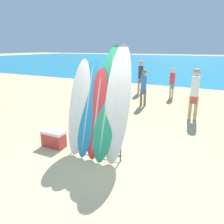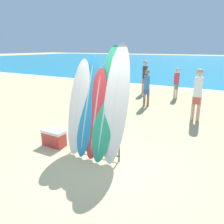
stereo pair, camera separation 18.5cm
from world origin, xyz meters
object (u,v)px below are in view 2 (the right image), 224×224
person_near_water (147,87)px  surfboard_rack (95,137)px  person_far_left (176,82)px  surfboard_slot_0 (79,107)px  person_mid_beach (198,93)px  surfboard_slot_2 (96,114)px  surfboard_slot_4 (116,105)px  person_far_right (145,76)px  cooler_box (54,138)px  surfboard_slot_3 (106,104)px  surfboard_slot_1 (87,107)px

person_near_water → surfboard_rack: bearing=71.5°
person_far_left → surfboard_slot_0: bearing=-153.1°
person_mid_beach → person_far_left: person_mid_beach is taller
person_mid_beach → surfboard_slot_2: bearing=-112.9°
surfboard_slot_4 → surfboard_slot_2: bearing=-173.8°
person_far_right → cooler_box: size_ratio=2.89×
person_far_right → surfboard_slot_3: bearing=83.1°
person_near_water → person_mid_beach: (2.21, -1.00, 0.12)m
surfboard_rack → surfboard_slot_2: size_ratio=0.63×
surfboard_slot_1 → surfboard_slot_2: size_ratio=1.12×
person_near_water → person_far_left: bearing=-134.9°
surfboard_rack → surfboard_slot_3: (0.24, 0.11, 0.82)m
surfboard_slot_3 → person_mid_beach: size_ratio=1.41×
surfboard_slot_3 → cooler_box: size_ratio=4.09×
surfboard_rack → surfboard_slot_1: 0.74m
surfboard_slot_4 → person_mid_beach: bearing=73.4°
person_far_left → person_far_right: person_far_right is taller
surfboard_slot_0 → person_mid_beach: bearing=61.1°
surfboard_slot_0 → person_far_left: surfboard_slot_0 is taller
surfboard_slot_3 → person_mid_beach: (1.39, 3.76, -0.29)m
surfboard_slot_4 → surfboard_slot_1: bearing=-178.8°
surfboard_rack → person_mid_beach: 4.24m
surfboard_rack → person_near_water: bearing=96.8°
surfboard_slot_0 → surfboard_slot_3: size_ratio=0.88×
surfboard_slot_3 → person_near_water: bearing=99.7°
surfboard_slot_0 → cooler_box: 1.18m
surfboard_rack → person_near_water: (-0.58, 4.88, 0.41)m
surfboard_slot_2 → person_far_left: 6.98m
surfboard_slot_2 → surfboard_rack: bearing=-114.4°
surfboard_slot_2 → person_near_water: size_ratio=1.29×
surfboard_rack → person_far_left: 7.01m
surfboard_rack → cooler_box: bearing=-175.8°
surfboard_slot_1 → person_far_left: bearing=86.5°
surfboard_slot_0 → person_far_right: surfboard_slot_0 is taller
surfboard_slot_3 → surfboard_slot_4: size_ratio=0.99×
person_near_water → surfboard_slot_3: bearing=74.5°
surfboard_slot_1 → surfboard_slot_3: surfboard_slot_3 is taller
surfboard_slot_1 → surfboard_slot_2: bearing=-8.4°
surfboard_slot_3 → person_far_left: surfboard_slot_3 is taller
surfboard_slot_3 → cooler_box: 1.83m
surfboard_slot_0 → surfboard_slot_1: bearing=4.2°
surfboard_slot_2 → person_mid_beach: (1.62, 3.85, -0.04)m
surfboard_slot_3 → person_mid_beach: 4.02m
surfboard_slot_3 → person_far_right: bearing=104.4°
person_far_left → person_near_water: bearing=-167.3°
surfboard_rack → cooler_box: 1.27m
surfboard_slot_0 → person_far_left: (0.67, 6.95, -0.29)m
person_near_water → surfboard_slot_0: bearing=65.9°
surfboard_slot_0 → surfboard_slot_1: (0.24, 0.02, 0.04)m
person_far_right → cooler_box: (0.40, -7.48, -0.76)m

